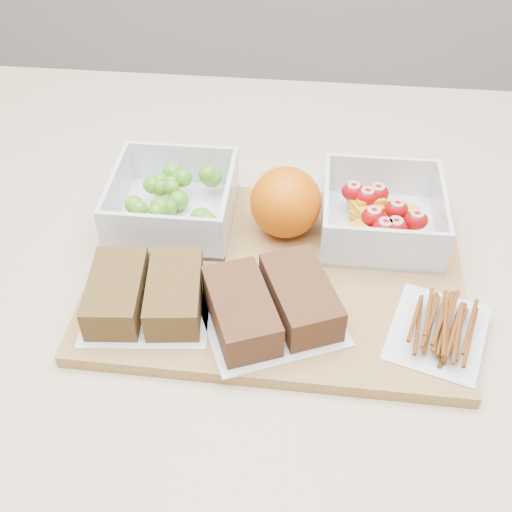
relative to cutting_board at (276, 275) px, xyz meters
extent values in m
cube|color=beige|center=(-0.02, 0.02, -0.46)|extent=(1.20, 0.90, 0.90)
cube|color=#A27943|center=(0.00, 0.00, 0.00)|extent=(0.43, 0.31, 0.02)
cube|color=silver|center=(-0.13, 0.08, 0.01)|extent=(0.14, 0.14, 0.01)
cube|color=silver|center=(-0.13, 0.15, 0.04)|extent=(0.14, 0.01, 0.06)
cube|color=silver|center=(-0.13, 0.01, 0.04)|extent=(0.14, 0.01, 0.06)
cube|color=silver|center=(-0.06, 0.08, 0.04)|extent=(0.01, 0.13, 0.06)
cube|color=silver|center=(-0.20, 0.08, 0.04)|extent=(0.01, 0.13, 0.06)
sphere|color=#498C1D|center=(-0.15, 0.07, 0.04)|extent=(0.03, 0.03, 0.03)
sphere|color=#498C1D|center=(-0.18, 0.06, 0.04)|extent=(0.02, 0.02, 0.02)
sphere|color=#498C1D|center=(-0.14, 0.12, 0.05)|extent=(0.02, 0.02, 0.02)
sphere|color=#498C1D|center=(-0.13, 0.09, 0.03)|extent=(0.02, 0.02, 0.02)
sphere|color=#498C1D|center=(-0.16, 0.10, 0.04)|extent=(0.02, 0.02, 0.02)
sphere|color=#498C1D|center=(-0.14, 0.07, 0.03)|extent=(0.02, 0.02, 0.02)
sphere|color=#498C1D|center=(-0.15, 0.11, 0.04)|extent=(0.02, 0.02, 0.02)
sphere|color=#498C1D|center=(-0.08, 0.03, 0.05)|extent=(0.03, 0.03, 0.03)
sphere|color=#498C1D|center=(-0.09, 0.12, 0.04)|extent=(0.03, 0.03, 0.03)
sphere|color=#498C1D|center=(-0.14, 0.12, 0.05)|extent=(0.03, 0.03, 0.03)
sphere|color=#498C1D|center=(-0.17, 0.05, 0.04)|extent=(0.02, 0.02, 0.02)
sphere|color=#498C1D|center=(-0.10, 0.12, 0.05)|extent=(0.02, 0.02, 0.02)
sphere|color=#498C1D|center=(-0.12, 0.03, 0.04)|extent=(0.02, 0.02, 0.02)
sphere|color=#498C1D|center=(-0.14, 0.11, 0.04)|extent=(0.02, 0.02, 0.02)
sphere|color=#498C1D|center=(-0.15, 0.10, 0.04)|extent=(0.02, 0.02, 0.02)
sphere|color=#498C1D|center=(-0.13, 0.11, 0.04)|extent=(0.02, 0.02, 0.02)
sphere|color=#498C1D|center=(-0.09, 0.04, 0.05)|extent=(0.03, 0.03, 0.03)
sphere|color=#498C1D|center=(-0.08, 0.04, 0.03)|extent=(0.02, 0.02, 0.02)
sphere|color=#498C1D|center=(-0.14, 0.10, 0.04)|extent=(0.02, 0.02, 0.02)
sphere|color=#498C1D|center=(-0.15, 0.06, 0.04)|extent=(0.02, 0.02, 0.02)
cube|color=silver|center=(0.12, 0.08, 0.01)|extent=(0.14, 0.14, 0.01)
cube|color=silver|center=(0.12, 0.15, 0.04)|extent=(0.14, 0.01, 0.06)
cube|color=silver|center=(0.12, 0.01, 0.04)|extent=(0.14, 0.01, 0.06)
cube|color=silver|center=(0.19, 0.08, 0.04)|extent=(0.01, 0.13, 0.06)
cube|color=silver|center=(0.05, 0.08, 0.04)|extent=(0.01, 0.13, 0.06)
cube|color=orange|center=(0.12, 0.06, 0.03)|extent=(0.04, 0.05, 0.01)
cube|color=orange|center=(0.11, 0.11, 0.03)|extent=(0.05, 0.06, 0.01)
cube|color=orange|center=(0.13, 0.09, 0.03)|extent=(0.05, 0.05, 0.01)
cube|color=orange|center=(0.15, 0.10, 0.02)|extent=(0.05, 0.05, 0.01)
cube|color=orange|center=(0.10, 0.10, 0.03)|extent=(0.05, 0.05, 0.01)
cube|color=orange|center=(0.10, 0.11, 0.04)|extent=(0.04, 0.04, 0.01)
cube|color=orange|center=(0.09, 0.04, 0.03)|extent=(0.05, 0.05, 0.01)
cube|color=orange|center=(0.14, 0.05, 0.03)|extent=(0.04, 0.04, 0.01)
cube|color=orange|center=(0.10, 0.09, 0.02)|extent=(0.05, 0.04, 0.01)
ellipsoid|color=#A7080C|center=(0.14, 0.08, 0.04)|extent=(0.03, 0.02, 0.02)
ellipsoid|color=#A7080C|center=(0.13, 0.05, 0.04)|extent=(0.03, 0.02, 0.02)
ellipsoid|color=#A7080C|center=(0.08, 0.11, 0.04)|extent=(0.03, 0.02, 0.02)
ellipsoid|color=#A7080C|center=(0.16, 0.06, 0.04)|extent=(0.03, 0.02, 0.02)
ellipsoid|color=#A7080C|center=(0.10, 0.10, 0.04)|extent=(0.03, 0.02, 0.02)
ellipsoid|color=#A7080C|center=(0.12, 0.05, 0.04)|extent=(0.03, 0.02, 0.02)
ellipsoid|color=#A7080C|center=(0.11, 0.07, 0.04)|extent=(0.03, 0.02, 0.02)
ellipsoid|color=#A7080C|center=(0.11, 0.11, 0.04)|extent=(0.03, 0.02, 0.02)
sphere|color=#D35A04|center=(0.00, 0.07, 0.05)|extent=(0.08, 0.08, 0.08)
cube|color=silver|center=(-0.13, -0.07, 0.01)|extent=(0.14, 0.13, 0.00)
cube|color=brown|center=(-0.16, -0.07, 0.03)|extent=(0.06, 0.11, 0.04)
cube|color=brown|center=(-0.10, -0.07, 0.03)|extent=(0.06, 0.11, 0.04)
cube|color=silver|center=(0.00, -0.07, 0.01)|extent=(0.18, 0.17, 0.00)
cube|color=#56331D|center=(-0.03, -0.08, 0.03)|extent=(0.10, 0.12, 0.04)
cube|color=#56331D|center=(0.03, -0.06, 0.03)|extent=(0.10, 0.12, 0.04)
cube|color=silver|center=(0.17, -0.07, 0.01)|extent=(0.12, 0.14, 0.00)
camera|label=1|loc=(0.03, -0.52, 0.53)|focal=45.00mm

